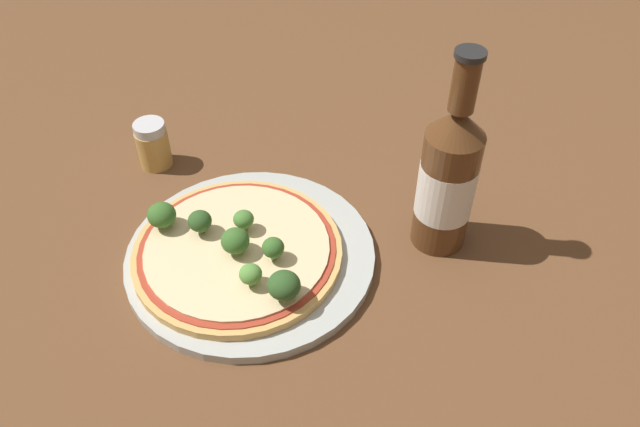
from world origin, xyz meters
TOP-DOWN VIEW (x-y plane):
  - ground_plane at (0.00, 0.00)m, footprint 3.00×3.00m
  - plate at (-0.00, -0.03)m, footprint 0.28×0.28m
  - pizza at (-0.01, -0.04)m, footprint 0.23×0.23m
  - broccoli_floret_0 at (-0.10, -0.05)m, footprint 0.03×0.03m
  - broccoli_floret_1 at (0.04, -0.04)m, footprint 0.02×0.02m
  - broccoli_floret_2 at (0.07, -0.08)m, footprint 0.03×0.03m
  - broccoli_floret_3 at (-0.01, -0.04)m, footprint 0.03×0.03m
  - broccoli_floret_4 at (-0.02, -0.01)m, footprint 0.02×0.02m
  - broccoli_floret_5 at (-0.06, -0.04)m, footprint 0.03×0.03m
  - broccoli_floret_6 at (0.03, -0.08)m, footprint 0.02×0.02m
  - beer_bottle at (0.18, 0.10)m, footprint 0.06×0.06m
  - pepper_shaker at (-0.20, 0.07)m, footprint 0.04×0.04m

SIDE VIEW (x-z plane):
  - ground_plane at x=0.00m, z-range 0.00..0.00m
  - plate at x=0.00m, z-range 0.00..0.01m
  - pizza at x=-0.01m, z-range 0.01..0.03m
  - pepper_shaker at x=-0.20m, z-range 0.00..0.06m
  - broccoli_floret_6 at x=0.03m, z-range 0.03..0.05m
  - broccoli_floret_4 at x=-0.02m, z-range 0.03..0.06m
  - broccoli_floret_1 at x=0.04m, z-range 0.03..0.06m
  - broccoli_floret_5 at x=-0.06m, z-range 0.03..0.06m
  - broccoli_floret_3 at x=-0.01m, z-range 0.03..0.06m
  - broccoli_floret_0 at x=-0.10m, z-range 0.03..0.06m
  - broccoli_floret_2 at x=0.07m, z-range 0.03..0.06m
  - beer_bottle at x=0.18m, z-range -0.03..0.21m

